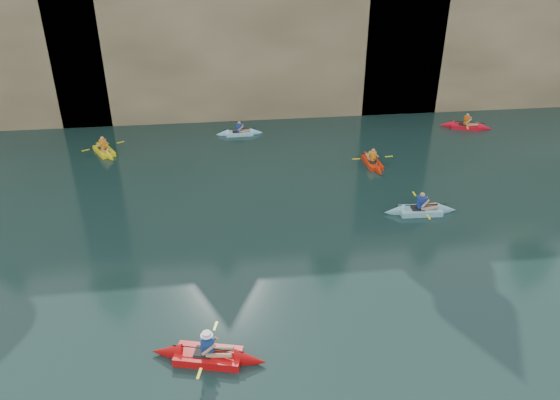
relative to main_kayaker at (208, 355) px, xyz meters
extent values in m
plane|color=black|center=(1.18, -0.66, -0.18)|extent=(160.00, 160.00, 0.00)
cube|color=#CABA7B|center=(1.18, 29.34, 5.82)|extent=(70.00, 16.00, 12.00)
cube|color=tan|center=(3.18, 21.94, 5.52)|extent=(24.00, 2.40, 11.40)
cube|color=tan|center=(23.18, 21.94, 4.74)|extent=(26.00, 2.40, 9.84)
cube|color=black|center=(-2.82, 21.29, 1.42)|extent=(3.50, 1.00, 3.20)
cube|color=black|center=(11.18, 21.29, 2.07)|extent=(5.00, 1.00, 4.50)
cube|color=red|center=(0.00, 0.00, -0.02)|extent=(2.91, 1.53, 0.32)
cone|color=red|center=(1.27, -0.33, -0.02)|extent=(1.16, 1.05, 0.83)
cone|color=red|center=(-1.27, 0.32, -0.02)|extent=(1.16, 1.05, 0.83)
cube|color=black|center=(-0.14, 0.04, 0.11)|extent=(0.66, 0.64, 0.04)
cube|color=navy|center=(0.00, 0.00, 0.42)|extent=(0.41, 0.31, 0.53)
sphere|color=tan|center=(0.00, 0.00, 0.80)|extent=(0.22, 0.22, 0.22)
cylinder|color=black|center=(0.00, 0.00, 0.28)|extent=(2.16, 0.59, 0.04)
cube|color=yellow|center=(0.25, 0.98, 0.28)|extent=(0.18, 0.43, 0.02)
cube|color=yellow|center=(-0.25, -0.98, 0.28)|extent=(0.18, 0.43, 0.02)
cylinder|color=white|center=(0.00, 0.00, 0.84)|extent=(0.38, 0.38, 0.11)
cube|color=#7DBFD1|center=(9.56, 7.88, -0.03)|extent=(2.59, 0.95, 0.29)
cone|color=#7DBFD1|center=(10.76, 7.82, -0.03)|extent=(0.94, 0.83, 0.79)
cone|color=#7DBFD1|center=(8.36, 7.94, -0.03)|extent=(0.94, 0.83, 0.79)
cube|color=black|center=(9.41, 7.89, 0.08)|extent=(0.57, 0.52, 0.04)
cube|color=navy|center=(9.56, 7.88, 0.39)|extent=(0.37, 0.25, 0.53)
sphere|color=tan|center=(9.56, 7.88, 0.77)|extent=(0.22, 0.22, 0.22)
cylinder|color=black|center=(9.56, 7.88, 0.25)|extent=(2.33, 0.15, 0.04)
cube|color=yellow|center=(9.61, 8.95, 0.25)|extent=(0.10, 0.42, 0.02)
cube|color=yellow|center=(9.51, 6.81, 0.25)|extent=(0.10, 0.42, 0.02)
cube|color=red|center=(8.82, 13.25, -0.05)|extent=(0.84, 2.40, 0.25)
cone|color=red|center=(8.76, 14.36, -0.05)|extent=(0.73, 0.87, 0.68)
cone|color=red|center=(8.88, 12.14, -0.05)|extent=(0.73, 0.87, 0.68)
cube|color=black|center=(8.83, 13.10, 0.04)|extent=(0.45, 0.57, 0.04)
cube|color=orange|center=(8.82, 13.25, 0.30)|extent=(0.22, 0.32, 0.46)
sphere|color=tan|center=(8.82, 13.25, 0.63)|extent=(0.19, 0.19, 0.19)
cylinder|color=black|center=(8.82, 13.25, 0.21)|extent=(0.14, 2.02, 0.04)
cube|color=yellow|center=(7.91, 13.20, 0.21)|extent=(0.42, 0.10, 0.02)
cube|color=yellow|center=(9.73, 13.30, 0.21)|extent=(0.42, 0.10, 0.02)
cube|color=yellow|center=(-5.68, 16.56, -0.04)|extent=(1.75, 2.38, 0.27)
cone|color=yellow|center=(-5.18, 15.60, -0.04)|extent=(1.03, 1.06, 0.74)
cone|color=yellow|center=(-6.19, 17.51, -0.04)|extent=(1.03, 1.06, 0.74)
cube|color=black|center=(-5.75, 16.69, 0.06)|extent=(0.66, 0.70, 0.04)
cube|color=orange|center=(-5.68, 16.56, 0.35)|extent=(0.35, 0.40, 0.49)
sphere|color=tan|center=(-5.68, 16.56, 0.70)|extent=(0.21, 0.21, 0.21)
cylinder|color=black|center=(-5.68, 16.56, 0.23)|extent=(1.05, 1.94, 0.04)
cube|color=yellow|center=(-4.81, 17.02, 0.23)|extent=(0.41, 0.27, 0.02)
cube|color=yellow|center=(-6.56, 16.10, 0.23)|extent=(0.41, 0.27, 0.02)
cube|color=#98DEFF|center=(2.00, 18.34, -0.06)|extent=(2.19, 0.71, 0.24)
cone|color=#98DEFF|center=(3.03, 18.35, -0.06)|extent=(0.78, 0.66, 0.65)
cone|color=#98DEFF|center=(0.97, 18.33, -0.06)|extent=(0.78, 0.66, 0.65)
cube|color=black|center=(1.85, 18.34, 0.03)|extent=(0.56, 0.41, 0.04)
cube|color=#1B3798|center=(2.00, 18.34, 0.28)|extent=(0.30, 0.20, 0.44)
sphere|color=tan|center=(2.00, 18.34, 0.60)|extent=(0.18, 0.18, 0.18)
cylinder|color=black|center=(2.00, 18.34, 0.20)|extent=(1.93, 0.06, 0.04)
cube|color=yellow|center=(1.99, 19.20, 0.20)|extent=(0.09, 0.42, 0.02)
cube|color=yellow|center=(2.01, 17.48, 0.20)|extent=(0.09, 0.42, 0.02)
cube|color=red|center=(16.02, 17.71, -0.05)|extent=(2.54, 1.54, 0.26)
cone|color=red|center=(17.09, 17.32, -0.05)|extent=(1.05, 0.97, 0.72)
cone|color=red|center=(14.94, 18.10, -0.05)|extent=(1.05, 0.97, 0.72)
cube|color=black|center=(15.88, 17.76, 0.06)|extent=(0.67, 0.61, 0.04)
cube|color=orange|center=(16.02, 17.71, 0.34)|extent=(0.38, 0.31, 0.48)
sphere|color=tan|center=(16.02, 17.71, 0.69)|extent=(0.20, 0.20, 0.20)
cylinder|color=black|center=(16.02, 17.71, 0.23)|extent=(2.02, 0.76, 0.04)
cube|color=yellow|center=(16.35, 18.62, 0.23)|extent=(0.22, 0.42, 0.02)
cube|color=yellow|center=(15.69, 16.80, 0.23)|extent=(0.22, 0.42, 0.02)
camera|label=1|loc=(0.67, -12.52, 12.18)|focal=35.00mm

